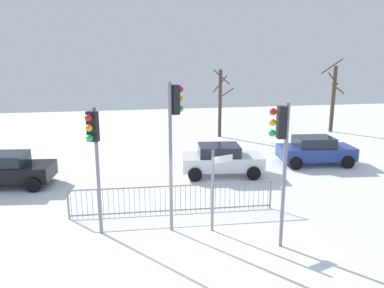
{
  "coord_description": "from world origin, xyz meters",
  "views": [
    {
      "loc": [
        -1.68,
        -9.82,
        5.58
      ],
      "look_at": [
        0.82,
        3.51,
        2.39
      ],
      "focal_mm": 35.29,
      "sensor_mm": 36.0,
      "label": 1
    }
  ],
  "objects": [
    {
      "name": "bare_tree_left",
      "position": [
        13.7,
        15.63,
        2.58
      ],
      "size": [
        1.55,
        1.49,
        5.37
      ],
      "color": "#473828",
      "rests_on": "ground"
    },
    {
      "name": "car_black_mid",
      "position": [
        -6.72,
        7.08,
        0.77
      ],
      "size": [
        3.98,
        2.31,
        1.47
      ],
      "rotation": [
        0.0,
        0.0,
        -0.12
      ],
      "color": "black",
      "rests_on": "ground"
    },
    {
      "name": "car_blue_trailing",
      "position": [
        8.17,
        7.75,
        0.77
      ],
      "size": [
        3.96,
        2.25,
        1.47
      ],
      "rotation": [
        0.0,
        0.0,
        -0.1
      ],
      "color": "navy",
      "rests_on": "ground"
    },
    {
      "name": "direction_sign_post",
      "position": [
        1.12,
        1.24,
        1.54
      ],
      "size": [
        0.75,
        0.31,
        2.72
      ],
      "rotation": [
        0.0,
        0.0,
        0.34
      ],
      "color": "slate",
      "rests_on": "ground"
    },
    {
      "name": "ground_plane",
      "position": [
        0.0,
        0.0,
        0.0
      ],
      "size": [
        60.0,
        60.0,
        0.0
      ],
      "primitive_type": "plane",
      "color": "white"
    },
    {
      "name": "traffic_light_foreground_left",
      "position": [
        -2.54,
        1.57,
        2.99
      ],
      "size": [
        0.38,
        0.54,
        4.08
      ],
      "rotation": [
        0.0,
        0.0,
        2.76
      ],
      "color": "slate",
      "rests_on": "ground"
    },
    {
      "name": "car_white_near",
      "position": [
        2.87,
        6.9,
        0.77
      ],
      "size": [
        3.97,
        2.29,
        1.47
      ],
      "rotation": [
        0.0,
        0.0,
        -0.12
      ],
      "color": "silver",
      "rests_on": "ground"
    },
    {
      "name": "pedestrian_guard_railing",
      "position": [
        -0.0,
        2.81,
        0.55
      ],
      "size": [
        7.33,
        0.43,
        1.07
      ],
      "rotation": [
        0.0,
        0.0,
        -0.05
      ],
      "color": "slate",
      "rests_on": "ground"
    },
    {
      "name": "bare_tree_centre",
      "position": [
        5.05,
        15.4,
        2.46
      ],
      "size": [
        1.59,
        1.6,
        4.71
      ],
      "color": "#473828",
      "rests_on": "ground"
    },
    {
      "name": "traffic_light_rear_left",
      "position": [
        2.69,
        -0.13,
        3.17
      ],
      "size": [
        0.57,
        0.35,
        4.32
      ],
      "rotation": [
        0.0,
        0.0,
        1.43
      ],
      "color": "slate",
      "rests_on": "ground"
    },
    {
      "name": "traffic_light_mid_right",
      "position": [
        -0.12,
        1.57,
        3.52
      ],
      "size": [
        0.51,
        0.43,
        4.82
      ],
      "rotation": [
        0.0,
        0.0,
        5.27
      ],
      "color": "slate",
      "rests_on": "ground"
    }
  ]
}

